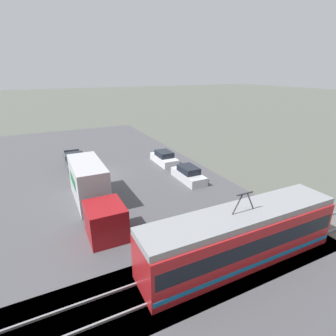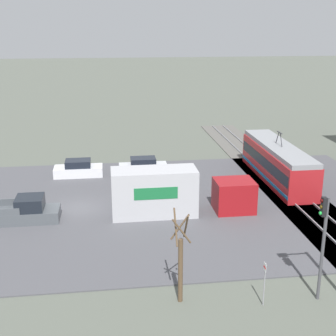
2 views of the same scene
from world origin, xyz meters
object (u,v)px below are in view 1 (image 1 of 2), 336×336
at_px(pickup_truck, 75,161).
at_px(sedan_car_1, 164,158).
at_px(light_rail_tram, 240,236).
at_px(sedan_car_0, 188,175).
at_px(box_truck, 92,190).

distance_m(pickup_truck, sedan_car_1, 10.47).
bearing_deg(sedan_car_1, light_rail_tram, 78.84).
height_order(light_rail_tram, sedan_car_0, light_rail_tram).
distance_m(box_truck, sedan_car_1, 12.41).
distance_m(box_truck, pickup_truck, 10.89).
relative_size(box_truck, pickup_truck, 1.88).
height_order(box_truck, sedan_car_0, box_truck).
bearing_deg(light_rail_tram, box_truck, -57.59).
bearing_deg(sedan_car_0, pickup_truck, -43.77).
height_order(pickup_truck, sedan_car_1, pickup_truck).
distance_m(light_rail_tram, sedan_car_1, 17.93).
distance_m(sedan_car_0, sedan_car_1, 5.92).
bearing_deg(box_truck, light_rail_tram, 122.41).
relative_size(sedan_car_0, sedan_car_1, 1.01).
height_order(box_truck, pickup_truck, box_truck).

